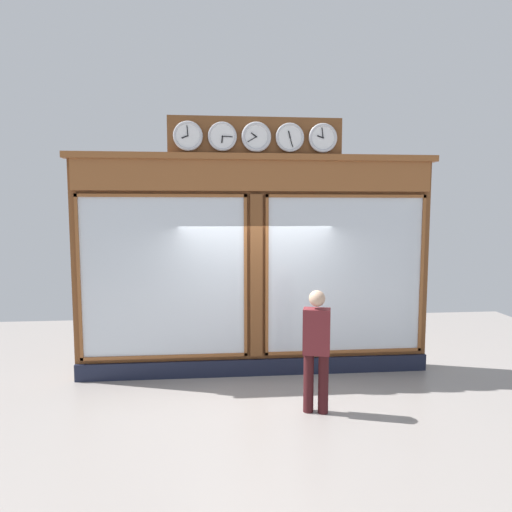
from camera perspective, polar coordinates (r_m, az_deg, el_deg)
The scene contains 3 objects.
ground_plane at distance 5.29m, azimuth 3.05°, elevation -25.49°, with size 14.00×14.00×0.00m, color gray.
shop_facade at distance 7.48m, azimuth -0.09°, elevation -0.98°, with size 5.99×0.42×4.24m.
pedestrian at distance 6.24m, azimuth 7.66°, elevation -11.22°, with size 0.41×0.31×1.69m.
Camera 1 is at (0.66, 7.28, 2.74)m, focal length 31.55 mm.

